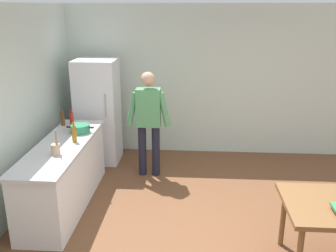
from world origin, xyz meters
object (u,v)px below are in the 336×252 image
at_px(refrigerator, 98,112).
at_px(person, 149,118).
at_px(utensil_jar, 56,149).
at_px(bottle_sauce_red, 72,118).
at_px(bottle_oil_amber, 74,134).
at_px(bottle_beer_brown, 63,119).
at_px(cooking_pot, 80,129).

height_order(refrigerator, person, refrigerator).
xyz_separation_m(person, utensil_jar, (-0.98, -1.42, 0.00)).
relative_size(refrigerator, bottle_sauce_red, 7.50).
xyz_separation_m(refrigerator, bottle_oil_amber, (0.06, -1.51, 0.12)).
distance_m(bottle_beer_brown, bottle_sauce_red, 0.14).
bearing_deg(cooking_pot, bottle_oil_amber, -84.52).
height_order(utensil_jar, bottle_sauce_red, utensil_jar).
bearing_deg(bottle_sauce_red, bottle_beer_brown, -150.10).
relative_size(cooking_pot, bottle_beer_brown, 1.54).
bearing_deg(bottle_sauce_red, refrigerator, 73.07).
height_order(utensil_jar, bottle_oil_amber, utensil_jar).
distance_m(cooking_pot, utensil_jar, 0.86).
bearing_deg(utensil_jar, bottle_sauce_red, 98.72).
distance_m(refrigerator, bottle_oil_amber, 1.51).
bearing_deg(refrigerator, bottle_beer_brown, -113.08).
relative_size(refrigerator, utensil_jar, 5.62).
bearing_deg(bottle_sauce_red, bottle_oil_amber, -70.06).
relative_size(refrigerator, bottle_beer_brown, 6.92).
bearing_deg(utensil_jar, person, 55.29).
relative_size(cooking_pot, utensil_jar, 1.25).
relative_size(refrigerator, person, 1.06).
distance_m(refrigerator, bottle_beer_brown, 0.88).
height_order(person, bottle_beer_brown, person).
distance_m(bottle_beer_brown, bottle_oil_amber, 0.81).
bearing_deg(bottle_oil_amber, person, 46.78).
height_order(bottle_beer_brown, bottle_oil_amber, bottle_oil_amber).
bearing_deg(utensil_jar, cooking_pot, 86.52).
bearing_deg(person, bottle_oil_amber, -133.22).
distance_m(utensil_jar, bottle_beer_brown, 1.21).
relative_size(person, bottle_sauce_red, 7.08).
bearing_deg(bottle_beer_brown, cooking_pot, -40.94).
bearing_deg(utensil_jar, refrigerator, 89.00).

